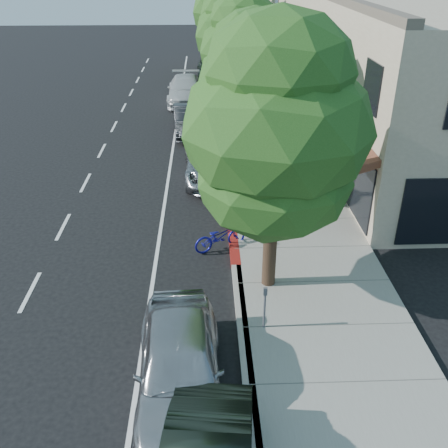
{
  "coord_description": "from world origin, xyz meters",
  "views": [
    {
      "loc": [
        -0.89,
        -14.24,
        8.87
      ],
      "look_at": [
        -0.37,
        -0.48,
        1.35
      ],
      "focal_mm": 40.0,
      "sensor_mm": 36.0,
      "label": 1
    }
  ],
  "objects_px": {
    "street_tree_0": "(276,132)",
    "dark_suv_far": "(210,68)",
    "street_tree_2": "(243,54)",
    "white_pickup": "(185,90)",
    "street_tree_5": "(226,13)",
    "silver_suv": "(213,162)",
    "dark_sedan": "(189,120)",
    "street_tree_1": "(254,87)",
    "near_car_a": "(179,364)",
    "bicycle": "(220,236)",
    "cyclist": "(236,207)",
    "pedestrian": "(254,116)",
    "street_tree_4": "(230,17)",
    "street_tree_3": "(235,37)"
  },
  "relations": [
    {
      "from": "silver_suv",
      "to": "street_tree_0",
      "type": "bearing_deg",
      "value": -81.36
    },
    {
      "from": "bicycle",
      "to": "white_pickup",
      "type": "distance_m",
      "value": 19.11
    },
    {
      "from": "street_tree_2",
      "to": "dark_sedan",
      "type": "bearing_deg",
      "value": 135.97
    },
    {
      "from": "street_tree_1",
      "to": "street_tree_4",
      "type": "relative_size",
      "value": 0.93
    },
    {
      "from": "street_tree_2",
      "to": "pedestrian",
      "type": "height_order",
      "value": "street_tree_2"
    },
    {
      "from": "dark_suv_far",
      "to": "dark_sedan",
      "type": "bearing_deg",
      "value": -96.01
    },
    {
      "from": "street_tree_4",
      "to": "near_car_a",
      "type": "relative_size",
      "value": 1.66
    },
    {
      "from": "street_tree_0",
      "to": "cyclist",
      "type": "bearing_deg",
      "value": 102.67
    },
    {
      "from": "street_tree_1",
      "to": "pedestrian",
      "type": "bearing_deg",
      "value": 84.1
    },
    {
      "from": "bicycle",
      "to": "white_pickup",
      "type": "height_order",
      "value": "white_pickup"
    },
    {
      "from": "dark_sedan",
      "to": "near_car_a",
      "type": "distance_m",
      "value": 18.6
    },
    {
      "from": "street_tree_3",
      "to": "dark_sedan",
      "type": "relative_size",
      "value": 1.67
    },
    {
      "from": "street_tree_1",
      "to": "street_tree_5",
      "type": "distance_m",
      "value": 24.0
    },
    {
      "from": "street_tree_0",
      "to": "street_tree_1",
      "type": "bearing_deg",
      "value": 90.0
    },
    {
      "from": "dark_sedan",
      "to": "street_tree_1",
      "type": "bearing_deg",
      "value": -77.38
    },
    {
      "from": "pedestrian",
      "to": "silver_suv",
      "type": "bearing_deg",
      "value": 29.49
    },
    {
      "from": "street_tree_5",
      "to": "silver_suv",
      "type": "bearing_deg",
      "value": -93.97
    },
    {
      "from": "street_tree_2",
      "to": "bicycle",
      "type": "xyz_separation_m",
      "value": [
        -1.38,
        -9.76,
        -4.21
      ]
    },
    {
      "from": "street_tree_2",
      "to": "cyclist",
      "type": "relative_size",
      "value": 3.95
    },
    {
      "from": "dark_sedan",
      "to": "pedestrian",
      "type": "relative_size",
      "value": 2.29
    },
    {
      "from": "cyclist",
      "to": "near_car_a",
      "type": "xyz_separation_m",
      "value": [
        -1.69,
        -7.46,
        -0.13
      ]
    },
    {
      "from": "street_tree_4",
      "to": "cyclist",
      "type": "bearing_deg",
      "value": -92.19
    },
    {
      "from": "street_tree_5",
      "to": "street_tree_4",
      "type": "bearing_deg",
      "value": -90.0
    },
    {
      "from": "street_tree_1",
      "to": "bicycle",
      "type": "relative_size",
      "value": 3.94
    },
    {
      "from": "street_tree_4",
      "to": "dark_sedan",
      "type": "distance_m",
      "value": 10.66
    },
    {
      "from": "street_tree_3",
      "to": "silver_suv",
      "type": "height_order",
      "value": "street_tree_3"
    },
    {
      "from": "bicycle",
      "to": "dark_suv_far",
      "type": "height_order",
      "value": "dark_suv_far"
    },
    {
      "from": "street_tree_0",
      "to": "cyclist",
      "type": "relative_size",
      "value": 4.17
    },
    {
      "from": "street_tree_2",
      "to": "white_pickup",
      "type": "relative_size",
      "value": 1.33
    },
    {
      "from": "street_tree_1",
      "to": "bicycle",
      "type": "height_order",
      "value": "street_tree_1"
    },
    {
      "from": "street_tree_0",
      "to": "near_car_a",
      "type": "bearing_deg",
      "value": -121.93
    },
    {
      "from": "street_tree_0",
      "to": "dark_suv_far",
      "type": "relative_size",
      "value": 1.63
    },
    {
      "from": "street_tree_2",
      "to": "street_tree_0",
      "type": "bearing_deg",
      "value": -90.0
    },
    {
      "from": "silver_suv",
      "to": "pedestrian",
      "type": "relative_size",
      "value": 2.72
    },
    {
      "from": "street_tree_5",
      "to": "bicycle",
      "type": "distance_m",
      "value": 28.11
    },
    {
      "from": "street_tree_2",
      "to": "dark_suv_far",
      "type": "xyz_separation_m",
      "value": [
        -1.4,
        16.1,
        -3.88
      ]
    },
    {
      "from": "street_tree_0",
      "to": "white_pickup",
      "type": "height_order",
      "value": "street_tree_0"
    },
    {
      "from": "street_tree_2",
      "to": "street_tree_5",
      "type": "height_order",
      "value": "street_tree_5"
    },
    {
      "from": "street_tree_4",
      "to": "dark_suv_far",
      "type": "distance_m",
      "value": 6.04
    },
    {
      "from": "cyclist",
      "to": "near_car_a",
      "type": "distance_m",
      "value": 7.65
    },
    {
      "from": "street_tree_3",
      "to": "street_tree_5",
      "type": "bearing_deg",
      "value": 90.0
    },
    {
      "from": "street_tree_5",
      "to": "pedestrian",
      "type": "xyz_separation_m",
      "value": [
        0.83,
        -15.95,
        -3.54
      ]
    },
    {
      "from": "bicycle",
      "to": "dark_suv_far",
      "type": "xyz_separation_m",
      "value": [
        -0.02,
        25.87,
        0.34
      ]
    },
    {
      "from": "street_tree_5",
      "to": "cyclist",
      "type": "height_order",
      "value": "street_tree_5"
    },
    {
      "from": "street_tree_1",
      "to": "street_tree_5",
      "type": "height_order",
      "value": "street_tree_5"
    },
    {
      "from": "dark_suv_far",
      "to": "street_tree_0",
      "type": "bearing_deg",
      "value": -87.56
    },
    {
      "from": "street_tree_0",
      "to": "dark_suv_far",
      "type": "xyz_separation_m",
      "value": [
        -1.4,
        28.1,
        -4.01
      ]
    },
    {
      "from": "near_car_a",
      "to": "white_pickup",
      "type": "bearing_deg",
      "value": 88.78
    },
    {
      "from": "street_tree_2",
      "to": "silver_suv",
      "type": "xyz_separation_m",
      "value": [
        -1.5,
        -3.62,
        -3.96
      ]
    },
    {
      "from": "street_tree_1",
      "to": "pedestrian",
      "type": "xyz_separation_m",
      "value": [
        0.83,
        8.05,
        -3.43
      ]
    }
  ]
}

